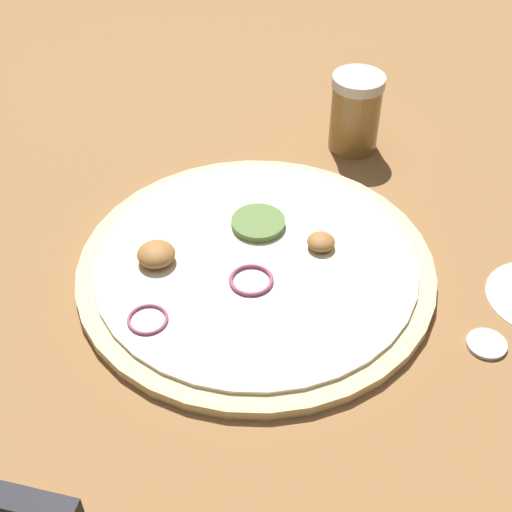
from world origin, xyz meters
name	(u,v)px	position (x,y,z in m)	size (l,w,h in m)	color
ground_plane	(256,272)	(0.00, 0.00, 0.00)	(3.00, 3.00, 0.00)	olive
pizza	(255,266)	(0.00, 0.00, 0.01)	(0.35, 0.35, 0.03)	beige
spice_jar	(355,112)	(0.21, -0.13, 0.05)	(0.06, 0.06, 0.09)	olive
loose_cap	(487,343)	(-0.11, -0.20, 0.00)	(0.04, 0.04, 0.01)	beige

